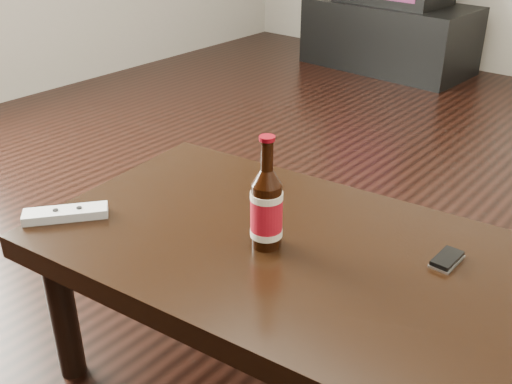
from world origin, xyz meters
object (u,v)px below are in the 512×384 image
Objects in this scene: tv_stand at (389,36)px; remote at (66,214)px; phone at (447,260)px; coffee_table at (288,265)px; beer_bottle at (266,209)px.

tv_stand is 3.24m from remote.
remote is (-0.80, -0.41, 0.00)m from phone.
coffee_table is (1.29, -2.88, 0.16)m from tv_stand.
beer_bottle reaches higher than tv_stand.
tv_stand is 12.62× the size of phone.
beer_bottle is (-0.04, -0.04, 0.15)m from coffee_table.
phone is (0.31, 0.16, 0.07)m from coffee_table.
coffee_table is at bearing 42.81° from beer_bottle.
phone is 0.90m from remote.
remote is at bearing -151.83° from phone.
beer_bottle is at bearing 63.84° from remote.
remote reaches higher than phone.
beer_bottle is 0.41m from phone.
tv_stand is 3.16m from phone.
beer_bottle is 2.98× the size of phone.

